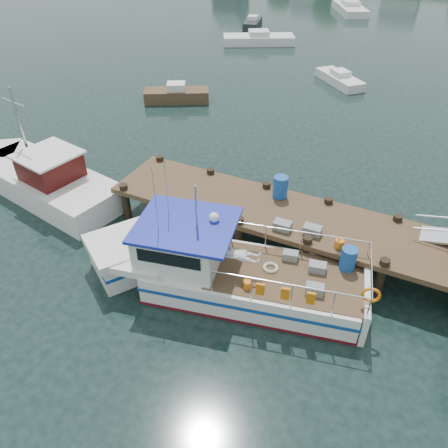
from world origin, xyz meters
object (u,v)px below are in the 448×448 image
at_px(moored_e, 253,23).
at_px(work_boat, 41,178).
at_px(lobster_boat, 218,268).
at_px(moored_b, 340,79).
at_px(moored_a, 259,39).
at_px(moored_d, 350,8).
at_px(moored_rowboat, 177,95).

bearing_deg(moored_e, work_boat, -106.47).
relative_size(lobster_boat, moored_b, 2.39).
height_order(moored_a, moored_d, moored_d).
height_order(moored_rowboat, moored_a, moored_rowboat).
xyz_separation_m(moored_rowboat, moored_e, (-3.51, 20.66, -0.03)).
distance_m(work_boat, moored_rowboat, 11.98).
bearing_deg(moored_rowboat, moored_d, 84.91).
bearing_deg(moored_d, work_boat, -92.18).
relative_size(moored_b, moored_e, 0.98).
bearing_deg(moored_b, moored_e, 141.56).
bearing_deg(moored_b, moored_d, 109.58).
xyz_separation_m(moored_b, moored_d, (-4.95, 24.15, 0.11)).
relative_size(work_boat, moored_a, 1.37).
xyz_separation_m(moored_a, moored_d, (4.20, 16.99, 0.03)).
relative_size(work_boat, moored_rowboat, 2.10).
height_order(lobster_boat, work_boat, work_boat).
relative_size(moored_rowboat, moored_b, 1.04).
bearing_deg(moored_d, lobster_boat, -80.01).
relative_size(lobster_boat, moored_a, 1.50).
distance_m(lobster_boat, work_boat, 9.86).
xyz_separation_m(moored_rowboat, moored_b, (8.59, 7.93, -0.09)).
bearing_deg(lobster_boat, moored_d, 85.99).
xyz_separation_m(moored_rowboat, moored_a, (-0.56, 15.09, -0.01)).
xyz_separation_m(moored_b, moored_e, (-12.10, 12.73, 0.06)).
bearing_deg(moored_a, lobster_boat, -78.34).
relative_size(lobster_boat, moored_d, 1.28).
relative_size(lobster_boat, moored_e, 2.35).
bearing_deg(moored_b, moored_rowboat, -129.30).
bearing_deg(moored_e, moored_b, -69.62).
relative_size(moored_rowboat, moored_d, 0.56).
distance_m(moored_a, moored_d, 17.50).
bearing_deg(moored_rowboat, moored_b, 44.08).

